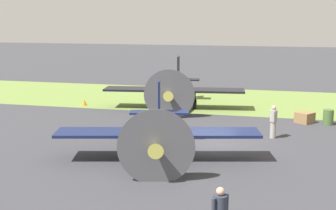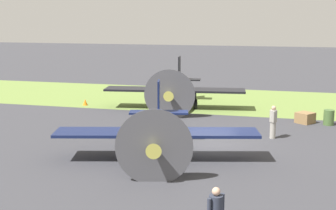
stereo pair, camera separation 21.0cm
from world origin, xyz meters
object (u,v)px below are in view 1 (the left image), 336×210
Objects in this scene: airplane_wingman at (174,87)px; supply_crate at (305,118)px; airplane_lead at (158,128)px; fuel_drum at (328,117)px; runway_marker_cone at (84,102)px; ground_crew_mechanic at (273,121)px.

airplane_wingman is 10.83× the size of supply_crate.
fuel_drum is (-8.00, -8.60, -0.90)m from airplane_lead.
fuel_drum is 2.05× the size of runway_marker_cone.
airplane_lead reaches higher than ground_crew_mechanic.
ground_crew_mechanic reaches higher than fuel_drum.
ground_crew_mechanic is 1.92× the size of fuel_drum.
ground_crew_mechanic is (-6.87, 6.74, -0.53)m from airplane_wingman.
runway_marker_cone is (8.37, -10.69, -1.13)m from airplane_lead.
fuel_drum reaches higher than runway_marker_cone.
ground_crew_mechanic is at bearing 51.67° from fuel_drum.
supply_crate is (-6.68, -8.79, -1.03)m from airplane_lead.
fuel_drum is at bearing -42.13° from ground_crew_mechanic.
airplane_wingman is at bearing -17.18° from supply_crate.
ground_crew_mechanic is at bearing 66.66° from supply_crate.
ground_crew_mechanic is 4.97m from fuel_drum.
supply_crate is (-1.76, -4.07, -0.59)m from ground_crew_mechanic.
supply_crate is at bearing 155.08° from airplane_wingman.
airplane_wingman reaches higher than fuel_drum.
ground_crew_mechanic is 3.93× the size of runway_marker_cone.
fuel_drum is (-3.07, -3.88, -0.46)m from ground_crew_mechanic.
ground_crew_mechanic is at bearing -150.18° from airplane_lead.
supply_crate reaches higher than runway_marker_cone.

